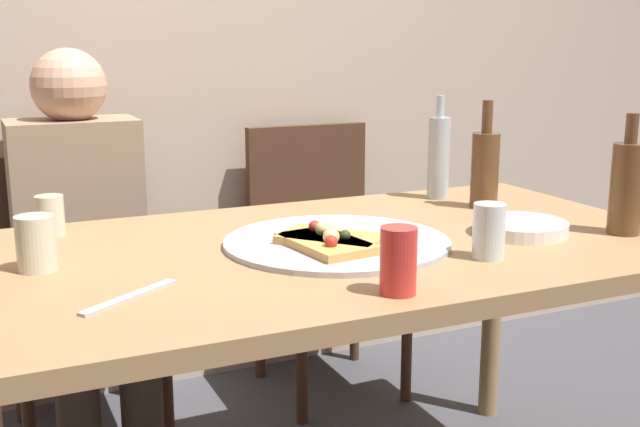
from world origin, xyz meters
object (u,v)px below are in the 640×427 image
at_px(wine_bottle, 439,156).
at_px(guest_in_sweater, 83,239).
at_px(pizza_tray, 339,242).
at_px(chair_right, 321,240).
at_px(tumbler_far, 489,231).
at_px(dining_table, 334,276).
at_px(chair_left, 79,268).
at_px(table_knife, 129,297).
at_px(wine_glass, 50,215).
at_px(beer_bottle, 485,167).
at_px(tumbler_near, 36,243).
at_px(water_bottle, 627,186).
at_px(pizza_slice_extra, 331,237).
at_px(soda_can, 398,261).
at_px(plate_stack, 520,227).
at_px(pizza_slice_last, 327,243).

relative_size(wine_bottle, guest_in_sweater, 0.25).
bearing_deg(pizza_tray, chair_right, 67.73).
height_order(wine_bottle, tumbler_far, wine_bottle).
distance_m(dining_table, chair_left, 0.98).
xyz_separation_m(table_knife, chair_left, (0.04, 1.05, -0.24)).
bearing_deg(wine_glass, pizza_tray, -31.88).
height_order(chair_left, guest_in_sweater, guest_in_sweater).
bearing_deg(chair_right, beer_bottle, 104.11).
bearing_deg(tumbler_near, chair_right, 39.13).
distance_m(beer_bottle, water_bottle, 0.39).
xyz_separation_m(pizza_slice_extra, wine_glass, (-0.54, 0.37, 0.02)).
height_order(pizza_slice_extra, chair_left, chair_left).
bearing_deg(guest_in_sweater, beer_bottle, 151.70).
height_order(beer_bottle, soda_can, beer_bottle).
bearing_deg(plate_stack, soda_can, -151.35).
xyz_separation_m(dining_table, guest_in_sweater, (-0.45, 0.70, -0.03)).
bearing_deg(chair_left, wine_bottle, 150.88).
height_order(water_bottle, tumbler_far, water_bottle).
xyz_separation_m(tumbler_near, guest_in_sweater, (0.17, 0.65, -0.16)).
height_order(dining_table, plate_stack, plate_stack).
relative_size(tumbler_far, chair_left, 0.13).
bearing_deg(water_bottle, wine_bottle, 107.46).
bearing_deg(wine_glass, table_knife, -82.12).
bearing_deg(soda_can, wine_bottle, 52.49).
distance_m(pizza_tray, soda_can, 0.36).
height_order(pizza_tray, wine_glass, wine_glass).
distance_m(tumbler_far, guest_in_sweater, 1.18).
bearing_deg(chair_right, pizza_slice_last, 65.99).
height_order(wine_bottle, soda_can, wine_bottle).
xyz_separation_m(chair_left, chair_right, (0.81, 0.00, 0.00)).
distance_m(dining_table, chair_right, 0.94).
height_order(beer_bottle, table_knife, beer_bottle).
distance_m(pizza_slice_extra, guest_in_sweater, 0.86).
bearing_deg(chair_left, guest_in_sweater, 90.00).
xyz_separation_m(soda_can, chair_right, (0.41, 1.22, -0.30)).
xyz_separation_m(pizza_tray, guest_in_sweater, (-0.45, 0.72, -0.11)).
height_order(beer_bottle, guest_in_sweater, guest_in_sweater).
height_order(wine_bottle, chair_left, wine_bottle).
relative_size(pizza_tray, tumbler_near, 4.58).
height_order(plate_stack, guest_in_sweater, guest_in_sweater).
relative_size(table_knife, chair_right, 0.24).
distance_m(pizza_tray, chair_right, 0.97).
distance_m(pizza_slice_last, tumbler_near, 0.58).
distance_m(pizza_tray, tumbler_far, 0.33).
height_order(beer_bottle, tumbler_far, beer_bottle).
bearing_deg(dining_table, plate_stack, -13.28).
xyz_separation_m(pizza_slice_extra, table_knife, (-0.47, -0.16, -0.02)).
height_order(wine_glass, guest_in_sweater, guest_in_sweater).
xyz_separation_m(dining_table, tumbler_near, (-0.62, 0.06, 0.13)).
xyz_separation_m(pizza_slice_extra, wine_bottle, (0.51, 0.36, 0.10)).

